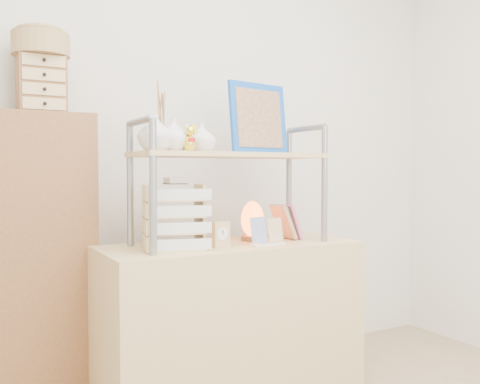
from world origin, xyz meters
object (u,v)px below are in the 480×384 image
object	(u,v)px
desk	(230,323)
cabinet	(43,262)
letter_tray	(175,220)
salt_lamp	(252,220)

from	to	relation	value
desk	cabinet	distance (m)	0.91
cabinet	letter_tray	size ratio (longest dim) A/B	4.35
cabinet	letter_tray	xyz separation A→B (m)	(0.49, -0.39, 0.20)
desk	cabinet	xyz separation A→B (m)	(-0.77, 0.37, 0.30)
letter_tray	salt_lamp	xyz separation A→B (m)	(0.43, 0.06, -0.03)
cabinet	desk	bearing A→B (deg)	-25.03
desk	letter_tray	xyz separation A→B (m)	(-0.28, -0.02, 0.50)
cabinet	salt_lamp	world-z (taller)	cabinet
desk	cabinet	bearing A→B (deg)	154.37
letter_tray	salt_lamp	bearing A→B (deg)	8.47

